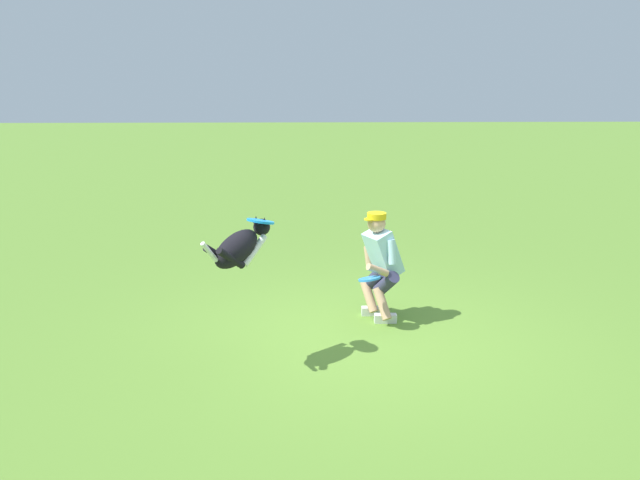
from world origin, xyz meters
name	(u,v)px	position (x,y,z in m)	size (l,w,h in m)	color
ground_plane	(360,339)	(0.00, 0.00, 0.00)	(60.00, 60.00, 0.00)	olive
person	(380,262)	(-0.28, -0.61, 0.70)	(0.52, 0.70, 1.29)	silver
dog	(240,247)	(1.24, 0.60, 1.22)	(0.65, 0.83, 0.48)	black
frisbee_flying	(260,221)	(1.04, 0.46, 1.44)	(0.27, 0.27, 0.02)	#198BE6
frisbee_held	(369,279)	(-0.12, -0.26, 0.61)	(0.25, 0.25, 0.02)	#3089E0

